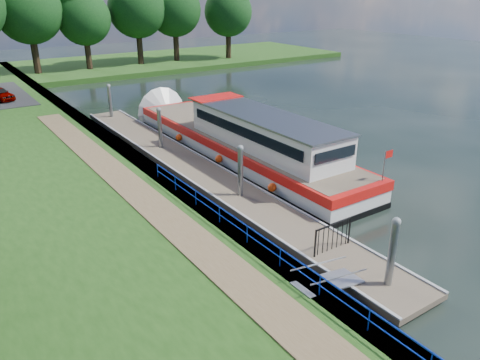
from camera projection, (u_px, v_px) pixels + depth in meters
ground at (375, 286)px, 16.58m from camera, size 160.00×160.00×0.00m
bank_edge at (139, 166)px, 26.57m from camera, size 1.10×90.00×0.78m
far_bank at (132, 64)px, 62.43m from camera, size 60.00×18.00×0.60m
footpath at (162, 214)px, 20.10m from camera, size 1.60×40.00×0.05m
blue_fence at (263, 241)px, 16.94m from camera, size 0.04×18.04×0.72m
pontoon at (196, 171)px, 26.44m from camera, size 2.50×30.00×0.56m
mooring_piles at (195, 153)px, 26.02m from camera, size 0.30×27.30×3.55m
gangway at (328, 282)px, 15.76m from camera, size 2.58×1.00×0.92m
gate_panel at (333, 233)px, 17.82m from camera, size 1.85×0.05×1.15m
barge at (236, 139)px, 28.96m from camera, size 4.36×21.15×4.78m
horizon_trees at (17, 6)px, 49.91m from camera, size 54.38×10.03×12.87m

